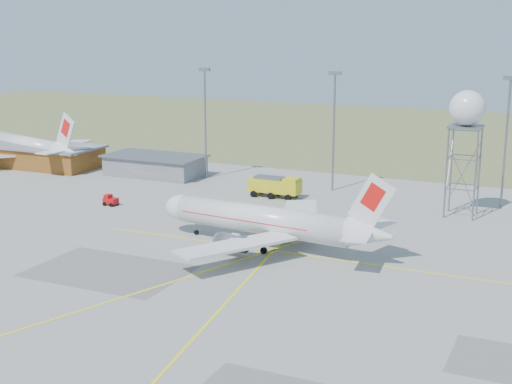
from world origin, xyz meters
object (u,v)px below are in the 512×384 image
at_px(fire_truck, 276,187).
at_px(airliner_far, 26,146).
at_px(airliner_main, 265,221).
at_px(radar_tower, 465,146).
at_px(baggage_tug, 111,201).

bearing_deg(fire_truck, airliner_far, 175.23).
bearing_deg(airliner_main, radar_tower, -121.98).
height_order(airliner_main, airliner_far, airliner_far).
distance_m(radar_tower, baggage_tug, 55.28).
bearing_deg(radar_tower, baggage_tug, -162.09).
xyz_separation_m(fire_truck, baggage_tug, (-21.76, -16.12, -1.05)).
distance_m(airliner_main, fire_truck, 27.66).
relative_size(airliner_main, airliner_far, 0.96).
height_order(airliner_main, baggage_tug, airliner_main).
bearing_deg(radar_tower, fire_truck, -178.84).
xyz_separation_m(airliner_far, radar_tower, (89.07, -5.41, 6.93)).
bearing_deg(baggage_tug, airliner_far, 154.13).
bearing_deg(airliner_main, airliner_far, -19.32).
xyz_separation_m(radar_tower, baggage_tug, (-51.75, -16.72, -9.92)).
bearing_deg(fire_truck, baggage_tug, -142.43).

